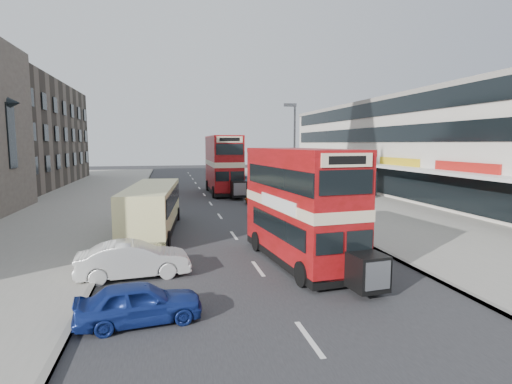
{
  "coord_description": "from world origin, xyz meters",
  "views": [
    {
      "loc": [
        -3.45,
        -13.37,
        5.0
      ],
      "look_at": [
        0.57,
        4.99,
        2.73
      ],
      "focal_mm": 28.48,
      "sensor_mm": 36.0,
      "label": 1
    }
  ],
  "objects": [
    {
      "name": "commercial_row",
      "position": [
        19.95,
        22.0,
        4.7
      ],
      "size": [
        9.9,
        46.2,
        9.3
      ],
      "color": "beige",
      "rests_on": "ground"
    },
    {
      "name": "bus_main",
      "position": [
        1.89,
        2.44,
        2.43
      ],
      "size": [
        3.13,
        8.46,
        4.62
      ],
      "rotation": [
        0.0,
        0.0,
        3.25
      ],
      "color": "black",
      "rests_on": "ground"
    },
    {
      "name": "pavement_left",
      "position": [
        -12.0,
        20.0,
        0.07
      ],
      "size": [
        12.0,
        90.0,
        0.15
      ],
      "primitive_type": "cube",
      "color": "gray",
      "rests_on": "ground"
    },
    {
      "name": "pavement_right",
      "position": [
        12.0,
        20.0,
        0.07
      ],
      "size": [
        12.0,
        90.0,
        0.15
      ],
      "primitive_type": "cube",
      "color": "gray",
      "rests_on": "ground"
    },
    {
      "name": "cyclist",
      "position": [
        4.67,
        19.87,
        0.63
      ],
      "size": [
        0.62,
        1.63,
        1.9
      ],
      "rotation": [
        0.0,
        0.0,
        0.04
      ],
      "color": "gray",
      "rests_on": "ground"
    },
    {
      "name": "bus_second",
      "position": [
        2.01,
        26.61,
        2.91
      ],
      "size": [
        2.77,
        10.02,
        5.52
      ],
      "rotation": [
        0.0,
        0.0,
        3.14
      ],
      "color": "black",
      "rests_on": "ground"
    },
    {
      "name": "car_right_c",
      "position": [
        4.95,
        32.26,
        0.71
      ],
      "size": [
        4.19,
        1.77,
        1.42
      ],
      "primitive_type": "imported",
      "rotation": [
        0.0,
        0.0,
        -1.55
      ],
      "color": "#5392A7",
      "rests_on": "ground"
    },
    {
      "name": "kerb_right",
      "position": [
        6.1,
        20.0,
        0.07
      ],
      "size": [
        0.2,
        90.0,
        0.16
      ],
      "primitive_type": "cube",
      "color": "gray",
      "rests_on": "ground"
    },
    {
      "name": "ground",
      "position": [
        0.0,
        0.0,
        0.0
      ],
      "size": [
        160.0,
        160.0,
        0.0
      ],
      "primitive_type": "plane",
      "color": "#28282B",
      "rests_on": "ground"
    },
    {
      "name": "kerb_left",
      "position": [
        -6.1,
        20.0,
        0.07
      ],
      "size": [
        0.2,
        90.0,
        0.16
      ],
      "primitive_type": "cube",
      "color": "gray",
      "rests_on": "ground"
    },
    {
      "name": "pedestrian_near",
      "position": [
        8.18,
        12.33,
        1.14
      ],
      "size": [
        0.87,
        0.86,
        1.98
      ],
      "primitive_type": "imported",
      "rotation": [
        0.0,
        0.0,
        3.91
      ],
      "color": "gray",
      "rests_on": "pavement_right"
    },
    {
      "name": "car_left_near",
      "position": [
        -4.3,
        -2.08,
        0.59
      ],
      "size": [
        3.61,
        1.83,
        1.18
      ],
      "primitive_type": "imported",
      "rotation": [
        0.0,
        0.0,
        1.7
      ],
      "color": "navy",
      "rests_on": "ground"
    },
    {
      "name": "coach",
      "position": [
        -4.32,
        9.74,
        1.45
      ],
      "size": [
        3.19,
        9.46,
        2.46
      ],
      "rotation": [
        0.0,
        0.0,
        -0.09
      ],
      "color": "black",
      "rests_on": "ground"
    },
    {
      "name": "car_right_b",
      "position": [
        4.63,
        19.0,
        0.53
      ],
      "size": [
        3.9,
        1.93,
        1.06
      ],
      "primitive_type": "imported",
      "rotation": [
        0.0,
        0.0,
        -1.53
      ],
      "color": "#D65815",
      "rests_on": "ground"
    },
    {
      "name": "road_surface",
      "position": [
        0.0,
        20.0,
        0.01
      ],
      "size": [
        12.0,
        90.0,
        0.01
      ],
      "primitive_type": "cube",
      "color": "#28282B",
      "rests_on": "ground"
    },
    {
      "name": "car_left_front",
      "position": [
        -4.76,
        2.0,
        0.68
      ],
      "size": [
        4.22,
        1.82,
        1.35
      ],
      "primitive_type": "imported",
      "rotation": [
        0.0,
        0.0,
        1.67
      ],
      "color": "silver",
      "rests_on": "ground"
    },
    {
      "name": "street_lamp",
      "position": [
        6.52,
        18.0,
        4.78
      ],
      "size": [
        1.0,
        0.2,
        8.12
      ],
      "color": "slate",
      "rests_on": "ground"
    },
    {
      "name": "car_right_a",
      "position": [
        4.53,
        13.54,
        0.71
      ],
      "size": [
        5.04,
        2.34,
        1.43
      ],
      "primitive_type": "imported",
      "rotation": [
        0.0,
        0.0,
        -1.5
      ],
      "color": "#A61018",
      "rests_on": "ground"
    }
  ]
}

